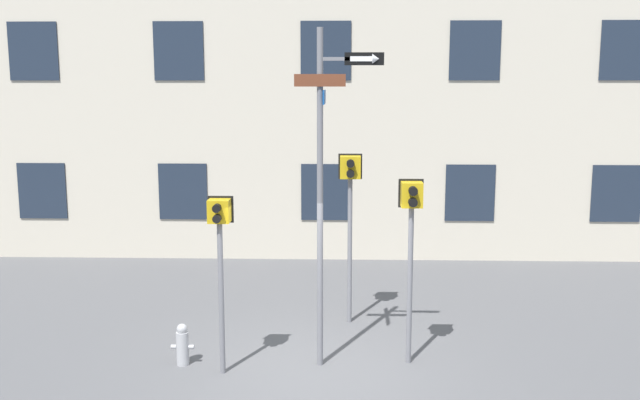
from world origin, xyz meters
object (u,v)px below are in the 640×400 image
Objects in this scene: pedestrian_signal_across at (350,191)px; fire_hydrant at (183,345)px; pedestrian_signal_right at (411,222)px; street_sign_pole at (325,174)px; pedestrian_signal_left at (220,238)px.

pedestrian_signal_across is 4.67× the size of fire_hydrant.
pedestrian_signal_across is (-0.89, 1.84, 0.18)m from pedestrian_signal_right.
pedestrian_signal_right reaches higher than fire_hydrant.
pedestrian_signal_across reaches higher than fire_hydrant.
pedestrian_signal_right is 0.94× the size of pedestrian_signal_across.
street_sign_pole is 1.91× the size of pedestrian_signal_left.
fire_hydrant is (-2.55, -2.04, -2.07)m from pedestrian_signal_across.
pedestrian_signal_across is (1.89, 2.33, 0.35)m from pedestrian_signal_left.
street_sign_pole is at bearing 13.22° from pedestrian_signal_left.
street_sign_pole is 3.38m from fire_hydrant.
fire_hydrant is (-3.44, -0.19, -1.89)m from pedestrian_signal_right.
street_sign_pole reaches higher than pedestrian_signal_left.
street_sign_pole is at bearing 1.72° from fire_hydrant.
pedestrian_signal_left is at bearing -170.17° from pedestrian_signal_right.
pedestrian_signal_right reaches higher than pedestrian_signal_left.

